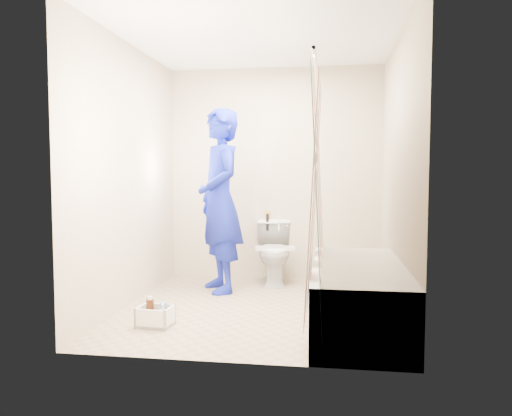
# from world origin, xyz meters

# --- Properties ---
(floor) EXTENTS (2.60, 2.60, 0.00)m
(floor) POSITION_xyz_m (0.00, 0.00, 0.00)
(floor) COLOR gray
(floor) RESTS_ON ground
(ceiling) EXTENTS (2.40, 2.60, 0.02)m
(ceiling) POSITION_xyz_m (0.00, 0.00, 2.40)
(ceiling) COLOR white
(ceiling) RESTS_ON wall_back
(wall_back) EXTENTS (2.40, 0.02, 2.40)m
(wall_back) POSITION_xyz_m (0.00, 1.30, 1.20)
(wall_back) COLOR #B9A68E
(wall_back) RESTS_ON ground
(wall_front) EXTENTS (2.40, 0.02, 2.40)m
(wall_front) POSITION_xyz_m (0.00, -1.30, 1.20)
(wall_front) COLOR #B9A68E
(wall_front) RESTS_ON ground
(wall_left) EXTENTS (0.02, 2.60, 2.40)m
(wall_left) POSITION_xyz_m (-1.20, 0.00, 1.20)
(wall_left) COLOR #B9A68E
(wall_left) RESTS_ON ground
(wall_right) EXTENTS (0.02, 2.60, 2.40)m
(wall_right) POSITION_xyz_m (1.20, 0.00, 1.20)
(wall_right) COLOR #B9A68E
(wall_right) RESTS_ON ground
(bathtub) EXTENTS (0.70, 1.75, 0.50)m
(bathtub) POSITION_xyz_m (0.85, -0.43, 0.27)
(bathtub) COLOR silver
(bathtub) RESTS_ON ground
(curtain_rod) EXTENTS (0.02, 1.90, 0.02)m
(curtain_rod) POSITION_xyz_m (0.52, -0.43, 1.95)
(curtain_rod) COLOR silver
(curtain_rod) RESTS_ON wall_back
(shower_curtain) EXTENTS (0.06, 1.75, 1.80)m
(shower_curtain) POSITION_xyz_m (0.52, -0.43, 1.02)
(shower_curtain) COLOR white
(shower_curtain) RESTS_ON curtain_rod
(toilet) EXTENTS (0.48, 0.72, 0.69)m
(toilet) POSITION_xyz_m (0.03, 1.07, 0.34)
(toilet) COLOR silver
(toilet) RESTS_ON ground
(tank_lid) EXTENTS (0.45, 0.24, 0.03)m
(tank_lid) POSITION_xyz_m (0.04, 0.96, 0.40)
(tank_lid) COLOR silver
(tank_lid) RESTS_ON toilet
(tank_internals) EXTENTS (0.17, 0.06, 0.23)m
(tank_internals) POSITION_xyz_m (-0.04, 1.25, 0.68)
(tank_internals) COLOR black
(tank_internals) RESTS_ON toilet
(plumber) EXTENTS (0.73, 0.82, 1.87)m
(plumber) POSITION_xyz_m (-0.49, 0.61, 0.94)
(plumber) COLOR #1133AA
(plumber) RESTS_ON ground
(cleaning_caddy) EXTENTS (0.28, 0.23, 0.20)m
(cleaning_caddy) POSITION_xyz_m (-0.73, -0.64, 0.07)
(cleaning_caddy) COLOR white
(cleaning_caddy) RESTS_ON ground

